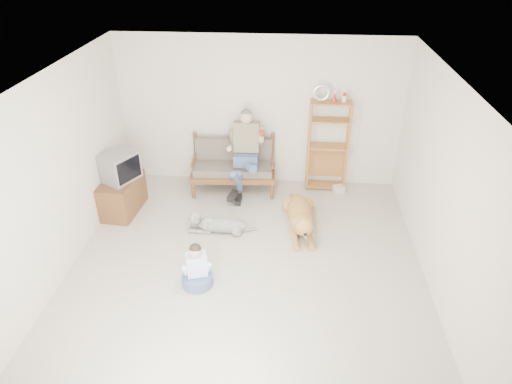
# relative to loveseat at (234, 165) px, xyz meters

# --- Properties ---
(floor) EXTENTS (5.50, 5.50, 0.00)m
(floor) POSITION_rel_loveseat_xyz_m (0.44, -2.38, -0.49)
(floor) COLOR beige
(floor) RESTS_ON ground
(ceiling) EXTENTS (5.50, 5.50, 0.00)m
(ceiling) POSITION_rel_loveseat_xyz_m (0.44, -2.38, 2.21)
(ceiling) COLOR white
(ceiling) RESTS_ON ground
(wall_back) EXTENTS (5.00, 0.00, 5.00)m
(wall_back) POSITION_rel_loveseat_xyz_m (0.44, 0.37, 0.86)
(wall_back) COLOR beige
(wall_back) RESTS_ON ground
(wall_front) EXTENTS (5.00, 0.00, 5.00)m
(wall_front) POSITION_rel_loveseat_xyz_m (0.44, -5.13, 0.86)
(wall_front) COLOR beige
(wall_front) RESTS_ON ground
(wall_left) EXTENTS (0.00, 5.50, 5.50)m
(wall_left) POSITION_rel_loveseat_xyz_m (-2.06, -2.38, 0.86)
(wall_left) COLOR beige
(wall_left) RESTS_ON ground
(wall_right) EXTENTS (0.00, 5.50, 5.50)m
(wall_right) POSITION_rel_loveseat_xyz_m (2.94, -2.38, 0.86)
(wall_right) COLOR beige
(wall_right) RESTS_ON ground
(loveseat) EXTENTS (1.54, 0.78, 0.95)m
(loveseat) POSITION_rel_loveseat_xyz_m (0.00, 0.00, 0.00)
(loveseat) COLOR brown
(loveseat) RESTS_ON ground
(man) EXTENTS (0.58, 0.83, 1.35)m
(man) POSITION_rel_loveseat_xyz_m (0.21, -0.20, 0.22)
(man) COLOR #496086
(man) RESTS_ON loveseat
(etagere) EXTENTS (0.73, 0.32, 1.95)m
(etagere) POSITION_rel_loveseat_xyz_m (1.67, 0.17, 0.37)
(etagere) COLOR #A36733
(etagere) RESTS_ON ground
(book_stack) EXTENTS (0.22, 0.19, 0.12)m
(book_stack) POSITION_rel_loveseat_xyz_m (1.92, 0.01, -0.42)
(book_stack) COLOR silver
(book_stack) RESTS_ON ground
(tv_stand) EXTENTS (0.58, 0.94, 0.60)m
(tv_stand) POSITION_rel_loveseat_xyz_m (-1.79, -0.91, -0.19)
(tv_stand) COLOR brown
(tv_stand) RESTS_ON ground
(crt_tv) EXTENTS (0.65, 0.70, 0.46)m
(crt_tv) POSITION_rel_loveseat_xyz_m (-1.75, -0.88, 0.35)
(crt_tv) COLOR slate
(crt_tv) RESTS_ON tv_stand
(wall_outlet) EXTENTS (0.12, 0.02, 0.08)m
(wall_outlet) POSITION_rel_loveseat_xyz_m (-0.81, 0.35, -0.19)
(wall_outlet) COLOR silver
(wall_outlet) RESTS_ON ground
(golden_retriever) EXTENTS (0.50, 1.62, 0.49)m
(golden_retriever) POSITION_rel_loveseat_xyz_m (1.21, -1.19, -0.29)
(golden_retriever) COLOR #B1803D
(golden_retriever) RESTS_ON ground
(shaggy_dog) EXTENTS (1.15, 0.28, 0.34)m
(shaggy_dog) POSITION_rel_loveseat_xyz_m (-0.12, -1.39, -0.35)
(shaggy_dog) COLOR beige
(shaggy_dog) RESTS_ON ground
(terrier) EXTENTS (0.40, 0.64, 0.26)m
(terrier) POSITION_rel_loveseat_xyz_m (1.26, -1.28, -0.37)
(terrier) COLOR white
(terrier) RESTS_ON ground
(child) EXTENTS (0.42, 0.42, 0.67)m
(child) POSITION_rel_loveseat_xyz_m (-0.18, -2.63, -0.24)
(child) COLOR #496086
(child) RESTS_ON ground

